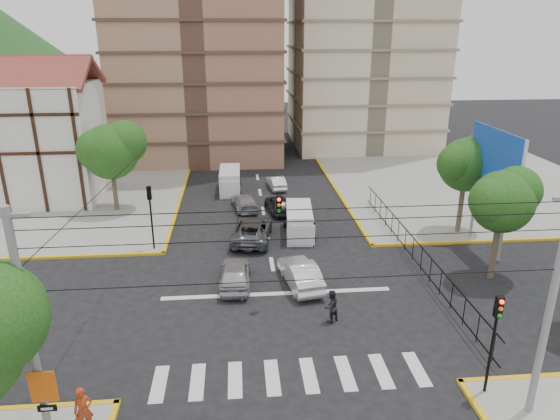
{
  "coord_description": "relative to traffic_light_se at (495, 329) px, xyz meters",
  "views": [
    {
      "loc": [
        -2.04,
        -23.69,
        14.1
      ],
      "look_at": [
        0.43,
        4.07,
        4.0
      ],
      "focal_mm": 32.0,
      "sensor_mm": 36.0,
      "label": 1
    }
  ],
  "objects": [
    {
      "name": "car_grey_mid_left",
      "position": [
        -8.91,
        16.84,
        -2.34
      ],
      "size": [
        3.35,
        5.87,
        1.54
      ],
      "primitive_type": "imported",
      "rotation": [
        0.0,
        0.0,
        2.99
      ],
      "color": "#575B5F",
      "rests_on": "ground"
    },
    {
      "name": "utility_pole_se",
      "position": [
        1.2,
        -1.2,
        1.65
      ],
      "size": [
        1.4,
        0.28,
        9.0
      ],
      "color": "slate",
      "rests_on": "ground"
    },
    {
      "name": "car_silver_rear_left",
      "position": [
        -9.29,
        23.39,
        -2.48
      ],
      "size": [
        2.41,
        4.58,
        1.27
      ],
      "primitive_type": "imported",
      "rotation": [
        0.0,
        0.0,
        3.29
      ],
      "color": "#ACACB1",
      "rests_on": "ground"
    },
    {
      "name": "pedestrian_sw_corner",
      "position": [
        -15.68,
        -0.75,
        -2.04
      ],
      "size": [
        0.78,
        0.64,
        1.84
      ],
      "primitive_type": "imported",
      "rotation": [
        0.0,
        0.0,
        0.35
      ],
      "color": "#A03718",
      "rests_on": "sidewalk_sw"
    },
    {
      "name": "sidewalk_nw",
      "position": [
        -27.8,
        27.8,
        -3.04
      ],
      "size": [
        26.0,
        26.0,
        0.15
      ],
      "primitive_type": "cube",
      "color": "gray",
      "rests_on": "ground"
    },
    {
      "name": "car_white_front_right",
      "position": [
        -6.35,
        9.91,
        -2.35
      ],
      "size": [
        2.35,
        4.82,
        1.52
      ],
      "primitive_type": "imported",
      "rotation": [
        0.0,
        0.0,
        3.31
      ],
      "color": "white",
      "rests_on": "ground"
    },
    {
      "name": "tree_park_c",
      "position": [
        6.29,
        16.81,
        2.22
      ],
      "size": [
        4.65,
        3.8,
        7.25
      ],
      "color": "#473828",
      "rests_on": "ground"
    },
    {
      "name": "billboard",
      "position": [
        6.65,
        13.8,
        2.89
      ],
      "size": [
        0.36,
        6.2,
        8.1
      ],
      "color": "slate",
      "rests_on": "ground"
    },
    {
      "name": "crosswalk_stripes",
      "position": [
        -7.8,
        1.8,
        -3.11
      ],
      "size": [
        12.0,
        2.4,
        0.01
      ],
      "primitive_type": "cube",
      "color": "silver",
      "rests_on": "ground"
    },
    {
      "name": "ground",
      "position": [
        -7.8,
        7.8,
        -3.11
      ],
      "size": [
        160.0,
        160.0,
        0.0
      ],
      "primitive_type": "plane",
      "color": "black",
      "rests_on": "ground"
    },
    {
      "name": "sidewalk_ne",
      "position": [
        12.2,
        27.8,
        -3.04
      ],
      "size": [
        26.0,
        26.0,
        0.15
      ],
      "primitive_type": "cube",
      "color": "gray",
      "rests_on": "ground"
    },
    {
      "name": "tree_tudor",
      "position": [
        -19.7,
        23.81,
        2.11
      ],
      "size": [
        5.39,
        4.4,
        7.43
      ],
      "color": "#473828",
      "rests_on": "ground"
    },
    {
      "name": "traffic_light_nw",
      "position": [
        -15.6,
        15.6,
        0.0
      ],
      "size": [
        0.28,
        0.22,
        4.4
      ],
      "color": "black",
      "rests_on": "ground"
    },
    {
      "name": "park_fence",
      "position": [
        1.2,
        12.3,
        -3.11
      ],
      "size": [
        0.1,
        22.5,
        1.66
      ],
      "primitive_type": null,
      "color": "black",
      "rests_on": "ground"
    },
    {
      "name": "pedestrian_crosswalk",
      "position": [
        -5.3,
        5.91,
        -2.23
      ],
      "size": [
        1.08,
        1.02,
        1.76
      ],
      "primitive_type": "imported",
      "rotation": [
        0.0,
        0.0,
        3.71
      ],
      "color": "black",
      "rests_on": "ground"
    },
    {
      "name": "traffic_light_se",
      "position": [
        0.0,
        0.0,
        0.0
      ],
      "size": [
        0.28,
        0.22,
        4.4
      ],
      "color": "black",
      "rests_on": "ground"
    },
    {
      "name": "car_silver_front_left",
      "position": [
        -10.14,
        10.27,
        -2.36
      ],
      "size": [
        1.95,
        4.47,
        1.5
      ],
      "primitive_type": "imported",
      "rotation": [
        0.0,
        0.0,
        3.1
      ],
      "color": "#BBBCC0",
      "rests_on": "ground"
    },
    {
      "name": "district_sign",
      "position": [
        -16.6,
        -1.44,
        -0.66
      ],
      "size": [
        0.9,
        0.12,
        3.2
      ],
      "color": "slate",
      "rests_on": "ground"
    },
    {
      "name": "traffic_light_hanging",
      "position": [
        -7.8,
        5.76,
        2.79
      ],
      "size": [
        18.0,
        9.12,
        0.92
      ],
      "color": "black",
      "rests_on": "ground"
    },
    {
      "name": "tudor_building",
      "position": [
        -26.8,
        27.8,
        2.14
      ],
      "size": [
        10.8,
        8.05,
        12.23
      ],
      "color": "silver",
      "rests_on": "ground"
    },
    {
      "name": "car_white_rear_right",
      "position": [
        -6.19,
        28.86,
        -2.5
      ],
      "size": [
        1.74,
        3.83,
        1.22
      ],
      "primitive_type": "imported",
      "rotation": [
        0.0,
        0.0,
        3.27
      ],
      "color": "white",
      "rests_on": "ground"
    },
    {
      "name": "tree_park_a",
      "position": [
        5.28,
        9.81,
        1.9
      ],
      "size": [
        4.41,
        3.6,
        6.83
      ],
      "color": "#473828",
      "rests_on": "ground"
    },
    {
      "name": "car_darkgrey_mid_right",
      "position": [
        -6.57,
        22.34,
        -2.4
      ],
      "size": [
        2.29,
        4.4,
        1.43
      ],
      "primitive_type": "imported",
      "rotation": [
        0.0,
        0.0,
        3.29
      ],
      "color": "#252527",
      "rests_on": "ground"
    },
    {
      "name": "van_left_lane",
      "position": [
        -10.52,
        28.09,
        -2.09
      ],
      "size": [
        1.98,
        4.67,
        2.1
      ],
      "rotation": [
        0.0,
        0.0,
        -0.01
      ],
      "color": "silver",
      "rests_on": "ground"
    },
    {
      "name": "stop_line",
      "position": [
        -7.8,
        9.0,
        -3.11
      ],
      "size": [
        13.0,
        0.4,
        0.01
      ],
      "primitive_type": "cube",
      "color": "silver",
      "rests_on": "ground"
    },
    {
      "name": "utility_pole_sw",
      "position": [
        -16.8,
        -1.2,
        1.65
      ],
      "size": [
        1.4,
        0.28,
        9.0
      ],
      "color": "slate",
      "rests_on": "ground"
    },
    {
      "name": "van_right_lane",
      "position": [
        -5.49,
        17.25,
        -2.11
      ],
      "size": [
        2.19,
        4.72,
        2.06
      ],
      "rotation": [
        0.0,
        0.0,
        -0.09
      ],
      "color": "silver",
      "rests_on": "ground"
    }
  ]
}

